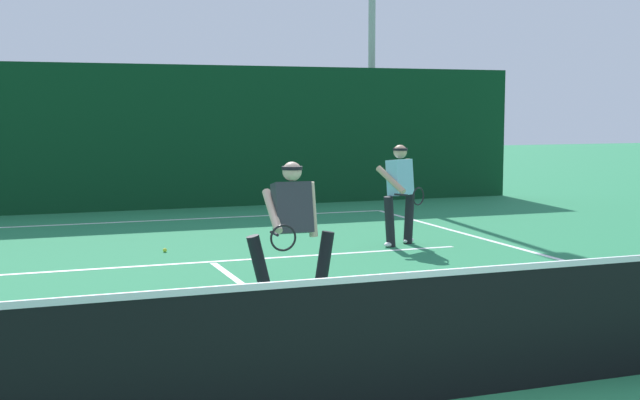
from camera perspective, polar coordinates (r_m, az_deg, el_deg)
The scene contains 8 objects.
court_line_baseline_far at distance 17.52m, azimuth -10.93°, elevation -1.36°, with size 9.87×0.10×0.01m, color white.
court_line_service at distance 12.70m, azimuth -7.26°, elevation -4.11°, with size 8.04×0.10×0.01m, color white.
court_line_centre at distance 9.56m, azimuth -2.74°, elevation -7.45°, with size 0.10×6.40×0.01m, color white.
tennis_net at distance 6.55m, azimuth 5.82°, elevation -9.12°, with size 10.81×0.09×1.10m.
player_near at distance 9.77m, azimuth -1.88°, elevation -1.75°, with size 1.06×0.88×1.65m.
player_far at distance 14.06m, azimuth 5.37°, elevation 0.66°, with size 0.76×0.96×1.66m.
tennis_ball at distance 13.65m, azimuth -10.33°, elevation -3.31°, with size 0.07×0.07×0.07m, color #D1E033.
back_fence_windscreen at distance 19.33m, azimuth -11.98°, elevation 4.11°, with size 18.64×0.12×3.23m, color #0B361B.
Camera 1 is at (-2.79, -5.67, 2.24)m, focal length 47.90 mm.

